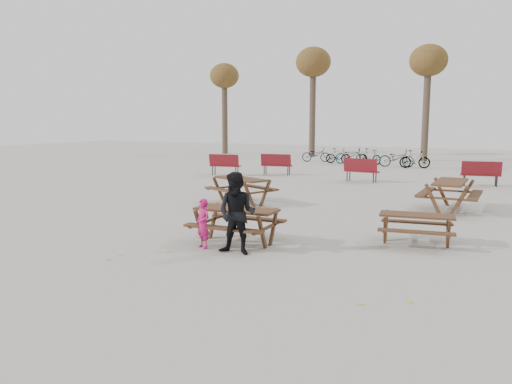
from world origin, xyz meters
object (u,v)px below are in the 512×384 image
at_px(soda_bottle, 231,206).
at_px(picnic_table_east, 416,229).
at_px(child, 203,224).
at_px(picnic_table_north, 241,191).
at_px(picnic_table_far, 450,196).
at_px(main_picnic_table, 236,217).
at_px(adult, 237,213).
at_px(food_tray, 236,209).

height_order(soda_bottle, picnic_table_east, soda_bottle).
distance_m(child, picnic_table_east, 4.60).
xyz_separation_m(soda_bottle, picnic_table_north, (-2.20, 4.81, -0.43)).
xyz_separation_m(picnic_table_east, picnic_table_far, (0.33, 4.62, 0.11)).
bearing_deg(main_picnic_table, adult, -61.77).
distance_m(adult, picnic_table_east, 3.96).
xyz_separation_m(food_tray, picnic_table_east, (3.49, 1.72, -0.46)).
height_order(main_picnic_table, child, child).
relative_size(soda_bottle, adult, 0.10).
distance_m(food_tray, adult, 0.71).
xyz_separation_m(main_picnic_table, soda_bottle, (-0.05, -0.15, 0.26)).
bearing_deg(picnic_table_east, picnic_table_north, 145.04).
xyz_separation_m(picnic_table_east, picnic_table_north, (-5.82, 3.11, 0.08)).
bearing_deg(soda_bottle, picnic_table_far, 57.97).
xyz_separation_m(food_tray, adult, (0.34, -0.62, 0.04)).
xyz_separation_m(child, picnic_table_far, (4.35, 6.84, -0.08)).
bearing_deg(picnic_table_far, soda_bottle, 150.71).
relative_size(child, picnic_table_east, 0.68).
relative_size(food_tray, child, 0.17).
bearing_deg(picnic_table_east, adult, -150.22).
distance_m(main_picnic_table, food_tray, 0.28).
height_order(child, picnic_table_far, child).
bearing_deg(picnic_table_north, picnic_table_east, -2.78).
bearing_deg(picnic_table_north, picnic_table_far, 39.08).
xyz_separation_m(main_picnic_table, child, (-0.44, -0.67, -0.06)).
bearing_deg(picnic_table_east, food_tray, -160.54).
relative_size(main_picnic_table, picnic_table_east, 1.16).
height_order(adult, picnic_table_east, adult).
distance_m(main_picnic_table, picnic_table_east, 3.91).
height_order(child, adult, adult).
height_order(child, picnic_table_north, child).
distance_m(main_picnic_table, adult, 0.93).
distance_m(soda_bottle, picnic_table_east, 4.03).
height_order(food_tray, child, child).
bearing_deg(soda_bottle, picnic_table_north, 114.61).
bearing_deg(picnic_table_far, picnic_table_east, 178.62).
xyz_separation_m(food_tray, child, (-0.53, -0.50, -0.27)).
bearing_deg(picnic_table_north, food_tray, -38.90).
xyz_separation_m(soda_bottle, picnic_table_east, (3.62, 1.70, -0.51)).
height_order(soda_bottle, picnic_table_far, soda_bottle).
bearing_deg(adult, picnic_table_far, 58.45).
bearing_deg(child, main_picnic_table, 78.96).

